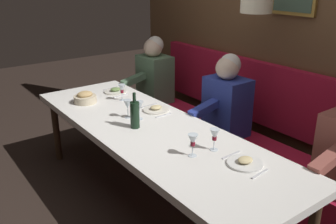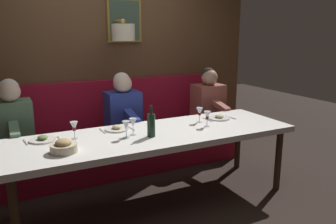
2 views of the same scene
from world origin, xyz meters
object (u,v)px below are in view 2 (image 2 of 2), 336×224
at_px(diner_near, 123,108).
at_px(diner_nearest, 208,99).
at_px(wine_glass_0, 74,127).
at_px(wine_glass_3, 207,116).
at_px(wine_glass_4, 126,126).
at_px(bread_bowl, 64,147).
at_px(wine_bottle, 151,125).
at_px(diner_middle, 12,119).
at_px(wine_glass_1, 200,112).
at_px(dining_table, 155,138).
at_px(wine_glass_2, 133,123).

bearing_deg(diner_near, diner_nearest, -90.00).
bearing_deg(diner_nearest, wine_glass_0, 110.29).
height_order(wine_glass_3, wine_glass_4, same).
xyz_separation_m(wine_glass_0, bread_bowl, (-0.33, 0.16, -0.07)).
bearing_deg(wine_bottle, wine_glass_3, -85.09).
xyz_separation_m(diner_middle, wine_glass_1, (-0.74, -1.84, 0.04)).
relative_size(dining_table, diner_nearest, 3.59).
bearing_deg(wine_glass_3, dining_table, 85.87).
distance_m(wine_glass_0, wine_glass_4, 0.48).
distance_m(diner_middle, bread_bowl, 1.10).
relative_size(diner_nearest, wine_glass_1, 4.82).
distance_m(dining_table, wine_glass_2, 0.28).
height_order(dining_table, wine_glass_0, wine_glass_0).
bearing_deg(wine_glass_4, wine_glass_1, -79.17).
relative_size(wine_glass_4, wine_bottle, 0.55).
xyz_separation_m(diner_nearest, diner_middle, (0.00, 2.44, 0.00)).
height_order(dining_table, wine_glass_1, wine_glass_1).
distance_m(diner_nearest, wine_glass_3, 1.12).
bearing_deg(wine_bottle, wine_glass_4, 73.73).
bearing_deg(dining_table, wine_bottle, 139.88).
relative_size(dining_table, diner_middle, 3.59).
relative_size(wine_glass_3, bread_bowl, 0.75).
height_order(wine_glass_0, wine_glass_4, same).
bearing_deg(bread_bowl, wine_glass_1, -78.43).
xyz_separation_m(wine_glass_0, wine_glass_4, (-0.19, -0.44, 0.00)).
height_order(wine_glass_1, wine_glass_3, same).
height_order(diner_middle, wine_glass_1, diner_middle).
bearing_deg(wine_glass_2, wine_glass_4, 124.21).
bearing_deg(dining_table, wine_glass_2, 82.38).
bearing_deg(bread_bowl, wine_glass_2, -74.04).
distance_m(diner_nearest, wine_glass_4, 1.77).
bearing_deg(bread_bowl, wine_bottle, -85.27).
xyz_separation_m(dining_table, wine_glass_0, (0.16, 0.75, 0.18)).
bearing_deg(wine_glass_4, diner_nearest, -58.91).
distance_m(wine_glass_0, wine_glass_1, 1.35).
bearing_deg(wine_glass_1, diner_middle, 68.04).
relative_size(wine_glass_2, bread_bowl, 0.75).
bearing_deg(dining_table, wine_glass_1, -76.82).
xyz_separation_m(diner_near, wine_glass_4, (-0.92, 0.29, 0.04)).
bearing_deg(diner_middle, diner_nearest, -90.00).
height_order(wine_glass_2, bread_bowl, wine_glass_2).
bearing_deg(diner_middle, wine_bottle, -130.42).
bearing_deg(wine_glass_2, wine_glass_0, 76.15).
xyz_separation_m(diner_middle, wine_glass_4, (-0.92, -0.93, 0.04)).
distance_m(wine_bottle, bread_bowl, 0.82).
height_order(wine_glass_0, wine_bottle, wine_bottle).
bearing_deg(diner_middle, dining_table, -125.53).
bearing_deg(diner_middle, bread_bowl, -162.34).
bearing_deg(wine_bottle, diner_middle, 49.58).
xyz_separation_m(diner_near, wine_glass_3, (-0.92, -0.60, 0.04)).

